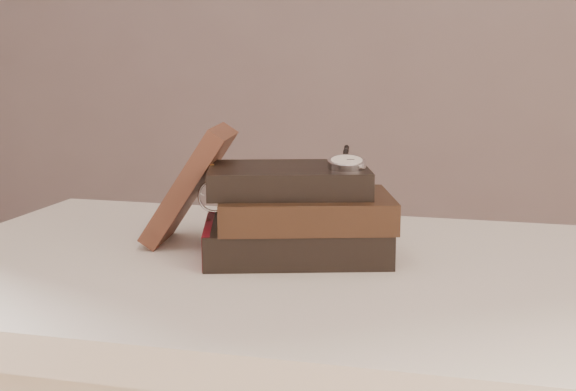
# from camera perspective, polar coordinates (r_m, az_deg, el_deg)

# --- Properties ---
(table) EXTENTS (1.00, 0.60, 0.75)m
(table) POSITION_cam_1_polar(r_m,az_deg,el_deg) (1.00, 2.39, -9.89)
(table) COLOR silver
(table) RESTS_ON ground
(book_stack) EXTENTS (0.26, 0.21, 0.11)m
(book_stack) POSITION_cam_1_polar(r_m,az_deg,el_deg) (0.99, 0.63, -1.38)
(book_stack) COLOR black
(book_stack) RESTS_ON table
(journal) EXTENTS (0.13, 0.12, 0.15)m
(journal) POSITION_cam_1_polar(r_m,az_deg,el_deg) (1.06, -6.85, 0.74)
(journal) COLOR #3E2017
(journal) RESTS_ON table
(pocket_watch) EXTENTS (0.06, 0.15, 0.02)m
(pocket_watch) POSITION_cam_1_polar(r_m,az_deg,el_deg) (0.98, 4.09, 2.36)
(pocket_watch) COLOR silver
(pocket_watch) RESTS_ON book_stack
(eyeglasses) EXTENTS (0.12, 0.13, 0.04)m
(eyeglasses) POSITION_cam_1_polar(r_m,az_deg,el_deg) (1.06, -3.82, -0.00)
(eyeglasses) COLOR silver
(eyeglasses) RESTS_ON book_stack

